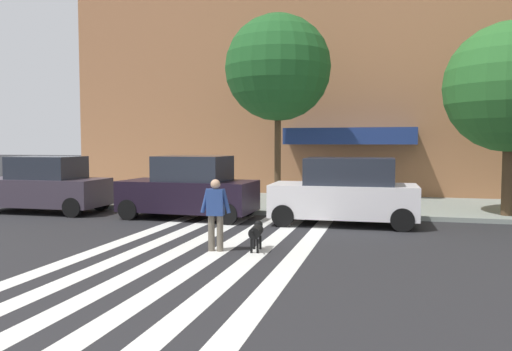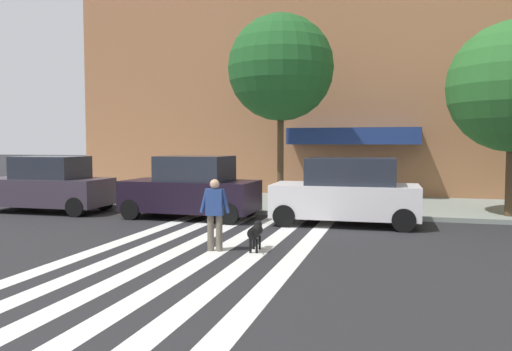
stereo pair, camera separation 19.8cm
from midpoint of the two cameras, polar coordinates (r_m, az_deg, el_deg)
name	(u,v)px [view 1 (the left image)]	position (r m, az deg, el deg)	size (l,w,h in m)	color
ground_plane	(183,264)	(10.52, -8.78, -9.86)	(160.00, 160.00, 0.00)	#232326
sidewalk_far	(284,203)	(20.12, 2.94, -3.12)	(80.00, 6.00, 0.15)	gray
crosswalk_stripes	(177,263)	(10.58, -9.49, -9.77)	(4.95, 13.77, 0.01)	silver
parked_car_near_curb	(44,186)	(19.43, -23.06, -1.09)	(4.48, 2.08, 1.98)	#3C3340
parked_car_behind_first	(190,189)	(16.61, -7.84, -1.51)	(4.38, 2.15, 2.04)	black
parked_car_third_in_line	(345,192)	(15.40, 9.65, -1.87)	(4.37, 2.08, 2.01)	silver
street_tree_nearest	(278,68)	(19.36, 2.19, 12.03)	(3.98, 3.98, 7.12)	#4C3823
street_tree_middle	(510,88)	(17.93, 26.51, 8.88)	(4.09, 4.09, 6.11)	#4C3823
pedestrian_dog_walker	(216,211)	(11.49, -5.08, -3.98)	(0.71, 0.28, 1.64)	#6B6051
dog_on_leash	(256,232)	(11.56, -0.46, -6.34)	(0.32, 0.98, 0.65)	black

